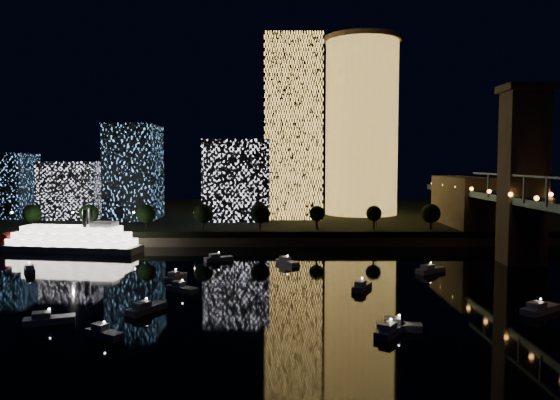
% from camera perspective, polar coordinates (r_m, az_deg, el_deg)
% --- Properties ---
extents(ground, '(520.00, 520.00, 0.00)m').
position_cam_1_polar(ground, '(106.45, 1.76, -11.62)').
color(ground, black).
rests_on(ground, ground).
extents(far_bank, '(420.00, 160.00, 5.00)m').
position_cam_1_polar(far_bank, '(263.77, 0.62, -1.65)').
color(far_bank, black).
rests_on(far_bank, ground).
extents(seawall, '(420.00, 6.00, 3.00)m').
position_cam_1_polar(seawall, '(186.47, 0.93, -4.35)').
color(seawall, '#6B5E4C').
rests_on(seawall, ground).
extents(tower_cylindrical, '(34.00, 34.00, 78.46)m').
position_cam_1_polar(tower_cylindrical, '(248.40, 8.51, 7.62)').
color(tower_cylindrical, '#EAAF4A').
rests_on(tower_cylindrical, far_bank).
extents(tower_rectangular, '(23.68, 23.68, 75.36)m').
position_cam_1_polar(tower_rectangular, '(231.93, 1.37, 7.50)').
color(tower_rectangular, '#EAAF4A').
rests_on(tower_rectangular, far_bank).
extents(midrise_blocks, '(121.19, 30.80, 38.64)m').
position_cam_1_polar(midrise_blocks, '(234.55, -15.44, 1.97)').
color(midrise_blocks, white).
rests_on(midrise_blocks, far_bank).
extents(riverboat, '(48.18, 16.92, 14.24)m').
position_cam_1_polar(riverboat, '(186.92, -21.46, -3.94)').
color(riverboat, silver).
rests_on(riverboat, ground).
extents(motorboats, '(121.92, 75.08, 2.78)m').
position_cam_1_polar(motorboats, '(118.76, -2.88, -9.56)').
color(motorboats, silver).
rests_on(motorboats, ground).
extents(esplanade_trees, '(166.38, 6.99, 8.99)m').
position_cam_1_polar(esplanade_trees, '(193.27, -8.30, -1.41)').
color(esplanade_trees, black).
rests_on(esplanade_trees, far_bank).
extents(street_lamps, '(132.70, 0.70, 5.65)m').
position_cam_1_polar(street_lamps, '(199.78, -8.93, -1.66)').
color(street_lamps, black).
rests_on(street_lamps, far_bank).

